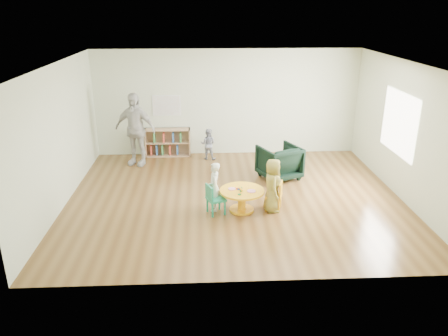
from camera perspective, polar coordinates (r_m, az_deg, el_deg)
The scene contains 11 objects.
room at distance 8.70m, azimuth 1.61°, elevation 7.55°, with size 7.10×7.00×2.80m.
activity_table at distance 8.62m, azimuth 2.35°, elevation -3.72°, with size 0.88×0.88×0.48m.
kid_chair_left at distance 8.48m, azimuth -1.33°, elevation -3.99°, with size 0.42×0.42×0.61m.
kid_chair_right at distance 8.72m, azimuth 6.79°, elevation -3.51°, with size 0.39×0.39×0.58m.
bookshelf at distance 11.87m, azimuth -7.40°, elevation 3.33°, with size 1.20×0.30×0.75m.
alphabet_poster at distance 11.74m, azimuth -7.51°, elevation 8.10°, with size 0.74×0.01×0.54m.
armchair at distance 10.28m, azimuth 7.23°, elevation 0.78°, with size 0.85×0.87×0.79m, color black.
child_left at distance 8.57m, azimuth -1.29°, elevation -2.48°, with size 0.36×0.24×0.99m, color silver.
child_right at distance 8.58m, azimuth 6.36°, elevation -2.25°, with size 0.53×0.34×1.08m, color yellow.
toddler at distance 11.47m, azimuth -2.09°, elevation 3.14°, with size 0.40×0.31×0.83m, color #1A2643.
adult_caretaker at distance 11.18m, azimuth -11.54°, elevation 4.99°, with size 1.08×0.45×1.85m, color beige.
Camera 1 is at (-0.65, -8.44, 3.85)m, focal length 35.00 mm.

